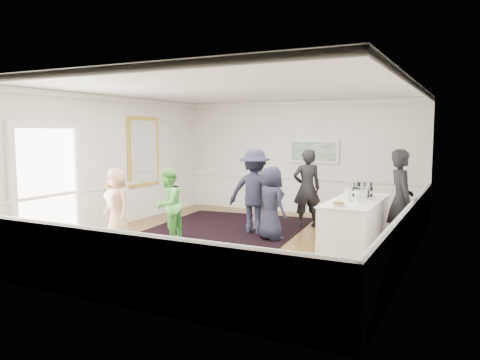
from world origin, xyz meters
The scene contains 23 objects.
floor centered at (0.00, 0.00, 0.00)m, with size 8.00×8.00×0.00m, color brown.
ceiling centered at (0.00, 0.00, 3.20)m, with size 7.00×8.00×0.02m, color white.
wall_left centered at (-3.50, 0.00, 1.60)m, with size 0.02×8.00×3.20m, color white.
wall_right centered at (3.50, 0.00, 1.60)m, with size 0.02×8.00×3.20m, color white.
wall_back centered at (0.00, 4.00, 1.60)m, with size 7.00×0.02×3.20m, color white.
wall_front centered at (0.00, -4.00, 1.60)m, with size 7.00×0.02×3.20m, color white.
wainscoting centered at (0.00, 0.00, 0.50)m, with size 7.00×8.00×1.00m, color white, non-canonical shape.
mirror centered at (-3.45, 1.30, 1.80)m, with size 0.05×1.25×1.85m.
doorway centered at (-3.45, -1.90, 1.42)m, with size 0.10×1.78×2.56m.
landscape_painting centered at (0.40, 3.95, 1.78)m, with size 1.44×0.06×0.66m.
area_rug centered at (-0.79, 0.85, 0.01)m, with size 3.43×4.50×0.02m, color black.
serving_table centered at (2.41, 0.47, 0.50)m, with size 0.94×2.47×1.00m.
bartender centered at (3.20, 0.84, 1.00)m, with size 0.73×0.48×2.00m, color black.
guest_tan centered at (-2.29, -1.09, 0.79)m, with size 0.77×0.50×1.58m, color tan.
guest_green centered at (-1.31, -0.63, 0.79)m, with size 0.77×0.60×1.58m, color #5AD454.
guest_lilac centered at (-0.08, 1.39, 0.74)m, with size 0.86×0.36×1.47m, color #BDB2C7.
guest_dark_a centered at (0.00, 0.91, 0.97)m, with size 1.26×0.72×1.94m, color #1D1F31.
guest_dark_b centered at (0.83, 2.16, 0.96)m, with size 0.70×0.46×1.91m, color black.
guest_navy centered at (0.59, 0.51, 0.80)m, with size 0.78×0.51×1.60m, color #1D1F31.
wine_bottles centered at (2.42, 1.01, 1.16)m, with size 0.39×0.32×0.31m.
juice_pitchers centered at (2.36, 0.25, 1.12)m, with size 0.36×0.36×0.24m.
ice_bucket centered at (2.53, 0.60, 1.12)m, with size 0.26×0.26×0.24m, color silver.
nut_bowl centered at (2.31, -0.49, 1.04)m, with size 0.24×0.24×0.07m.
Camera 1 is at (4.47, -8.69, 2.35)m, focal length 35.00 mm.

